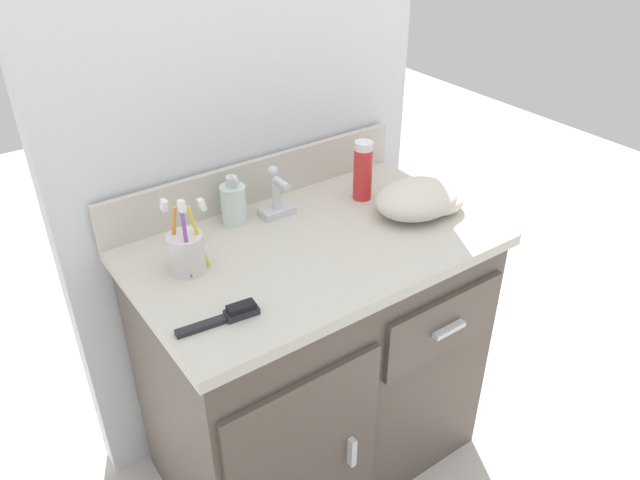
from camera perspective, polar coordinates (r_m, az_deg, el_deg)
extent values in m
plane|color=beige|center=(2.09, -0.47, -18.71)|extent=(6.00, 6.00, 0.00)
cube|color=silver|center=(1.68, -7.27, 13.89)|extent=(1.09, 0.08, 2.20)
cube|color=brown|center=(1.81, -0.52, -11.14)|extent=(0.88, 0.52, 0.76)
cube|color=brown|center=(1.61, -1.25, -20.43)|extent=(0.42, 0.02, 0.60)
cube|color=brown|center=(1.63, 11.29, -7.71)|extent=(0.39, 0.02, 0.18)
cube|color=silver|center=(1.65, 2.95, -18.80)|extent=(0.02, 0.02, 0.09)
cube|color=silver|center=(1.63, 11.74, -8.03)|extent=(0.10, 0.02, 0.01)
cube|color=beige|center=(1.57, -0.59, -0.64)|extent=(0.91, 0.56, 0.03)
ellipsoid|color=#B6B2A4|center=(1.61, -0.57, -3.08)|extent=(0.35, 0.29, 0.19)
cylinder|color=silver|center=(1.67, -0.56, -5.68)|extent=(0.03, 0.03, 0.01)
cube|color=beige|center=(1.73, -5.75, 5.45)|extent=(0.91, 0.02, 0.12)
cube|color=silver|center=(1.68, -3.98, 2.68)|extent=(0.09, 0.06, 0.02)
cylinder|color=silver|center=(1.66, -4.04, 4.26)|extent=(0.02, 0.02, 0.08)
cylinder|color=silver|center=(1.61, -3.53, 5.20)|extent=(0.02, 0.06, 0.02)
sphere|color=silver|center=(1.64, -4.35, 6.29)|extent=(0.03, 0.03, 0.03)
cylinder|color=silver|center=(1.47, -12.09, -1.16)|extent=(0.08, 0.08, 0.09)
cylinder|color=yellow|center=(1.45, -11.07, 0.32)|extent=(0.04, 0.02, 0.16)
cube|color=white|center=(1.41, -10.77, 3.21)|extent=(0.02, 0.02, 0.03)
cylinder|color=orange|center=(1.46, -13.22, 0.29)|extent=(0.03, 0.03, 0.16)
cube|color=white|center=(1.42, -14.07, 3.10)|extent=(0.01, 0.02, 0.03)
cylinder|color=purple|center=(1.42, -12.16, 0.01)|extent=(0.02, 0.03, 0.19)
cube|color=white|center=(1.36, -12.52, 3.05)|extent=(0.01, 0.02, 0.03)
cylinder|color=silver|center=(1.64, -7.91, 3.27)|extent=(0.07, 0.07, 0.10)
cylinder|color=silver|center=(1.61, -8.08, 5.31)|extent=(0.03, 0.03, 0.03)
cylinder|color=silver|center=(1.59, -7.80, 5.52)|extent=(0.01, 0.04, 0.01)
cylinder|color=red|center=(1.73, 3.92, 6.03)|extent=(0.05, 0.05, 0.15)
cylinder|color=white|center=(1.70, 4.03, 8.59)|extent=(0.05, 0.05, 0.02)
cube|color=#232328|center=(1.31, -10.82, -7.77)|extent=(0.11, 0.03, 0.01)
cube|color=#232328|center=(1.33, -7.18, -6.57)|extent=(0.08, 0.04, 0.02)
cube|color=black|center=(1.32, -7.22, -6.09)|extent=(0.06, 0.03, 0.01)
ellipsoid|color=beige|center=(1.69, 8.82, 3.76)|extent=(0.24, 0.19, 0.08)
ellipsoid|color=silver|center=(1.72, 10.67, 3.57)|extent=(0.15, 0.13, 0.06)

